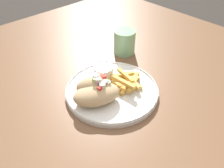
{
  "coord_description": "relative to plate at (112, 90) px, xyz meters",
  "views": [
    {
      "loc": [
        -0.38,
        -0.41,
        1.23
      ],
      "look_at": [
        -0.02,
        -0.04,
        0.8
      ],
      "focal_mm": 35.0,
      "sensor_mm": 36.0,
      "label": 1
    }
  ],
  "objects": [
    {
      "name": "water_glass",
      "position": [
        0.2,
        0.14,
        0.03
      ],
      "size": [
        0.08,
        0.08,
        0.09
      ],
      "color": "#8CCC93",
      "rests_on": "table"
    },
    {
      "name": "sauce_ramekin",
      "position": [
        0.02,
        0.07,
        0.03
      ],
      "size": [
        0.07,
        0.07,
        0.04
      ],
      "color": "white",
      "rests_on": "plate"
    },
    {
      "name": "plate",
      "position": [
        0.0,
        0.0,
        0.0
      ],
      "size": [
        0.29,
        0.29,
        0.02
      ],
      "color": "white",
      "rests_on": "table"
    },
    {
      "name": "pita_sandwich_far",
      "position": [
        -0.06,
        0.02,
        0.04
      ],
      "size": [
        0.12,
        0.11,
        0.07
      ],
      "rotation": [
        0.0,
        0.0,
        -0.58
      ],
      "color": "tan",
      "rests_on": "plate"
    },
    {
      "name": "table",
      "position": [
        0.02,
        0.04,
        -0.08
      ],
      "size": [
        1.38,
        1.38,
        0.77
      ],
      "color": "brown",
      "rests_on": "ground_plane"
    },
    {
      "name": "pita_sandwich_near",
      "position": [
        -0.07,
        -0.01,
        0.03
      ],
      "size": [
        0.16,
        0.13,
        0.06
      ],
      "rotation": [
        0.0,
        0.0,
        -0.44
      ],
      "color": "tan",
      "rests_on": "plate"
    },
    {
      "name": "fries_pile",
      "position": [
        0.05,
        -0.02,
        0.02
      ],
      "size": [
        0.11,
        0.11,
        0.04
      ],
      "color": "#E5B251",
      "rests_on": "plate"
    }
  ]
}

